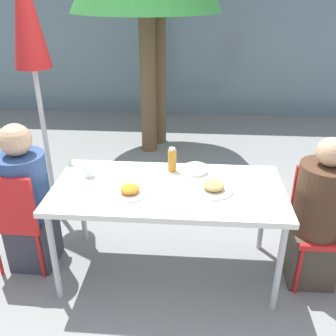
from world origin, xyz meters
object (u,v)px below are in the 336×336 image
object	(u,v)px
closed_umbrella	(28,30)
person_right	(318,219)
chair_right	(321,217)
person_left	(27,203)
chair_left	(17,214)
bottle	(172,160)
drinking_cup	(88,170)
salad_bowl	(196,169)

from	to	relation	value
closed_umbrella	person_right	bearing A→B (deg)	-19.25
chair_right	person_left	bearing A→B (deg)	1.51
chair_left	chair_right	xyz separation A→B (m)	(2.24, 0.13, 0.00)
chair_left	bottle	distance (m)	1.22
person_right	closed_umbrella	size ratio (longest dim) A/B	0.50
drinking_cup	salad_bowl	bearing A→B (deg)	9.25
bottle	salad_bowl	bearing A→B (deg)	-3.12
closed_umbrella	bottle	xyz separation A→B (m)	(1.19, -0.52, -0.87)
person_right	salad_bowl	world-z (taller)	person_right
closed_umbrella	salad_bowl	distance (m)	1.75
chair_left	person_right	size ratio (longest dim) A/B	0.75
chair_left	salad_bowl	world-z (taller)	chair_left
person_right	bottle	bearing A→B (deg)	-13.89
person_left	salad_bowl	size ratio (longest dim) A/B	6.79
person_left	salad_bowl	world-z (taller)	person_left
chair_right	closed_umbrella	size ratio (longest dim) A/B	0.37
closed_umbrella	drinking_cup	world-z (taller)	closed_umbrella
closed_umbrella	drinking_cup	distance (m)	1.27
person_left	drinking_cup	bearing A→B (deg)	13.02
chair_right	closed_umbrella	bearing A→B (deg)	-16.85
person_left	bottle	bearing A→B (deg)	13.70
bottle	chair_left	bearing A→B (deg)	-164.49
person_left	closed_umbrella	distance (m)	1.38
person_left	drinking_cup	distance (m)	0.53
chair_right	closed_umbrella	distance (m)	2.69
chair_left	bottle	world-z (taller)	bottle
drinking_cup	closed_umbrella	bearing A→B (deg)	131.37
chair_left	person_right	xyz separation A→B (m)	(2.19, 0.05, 0.03)
chair_left	chair_right	world-z (taller)	same
bottle	drinking_cup	bearing A→B (deg)	-167.21
closed_umbrella	bottle	bearing A→B (deg)	-23.56
person_right	closed_umbrella	distance (m)	2.66
person_left	person_right	size ratio (longest dim) A/B	1.02
person_right	bottle	distance (m)	1.13
chair_left	person_left	xyz separation A→B (m)	(0.05, 0.08, 0.05)
chair_left	drinking_cup	xyz separation A→B (m)	(0.52, 0.17, 0.29)
chair_right	drinking_cup	xyz separation A→B (m)	(-1.72, 0.05, 0.29)
chair_right	person_right	bearing A→B (deg)	58.08
person_left	chair_right	bearing A→B (deg)	2.72
chair_right	chair_left	bearing A→B (deg)	3.50
chair_left	drinking_cup	size ratio (longest dim) A/B	9.08
drinking_cup	chair_left	bearing A→B (deg)	-161.37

